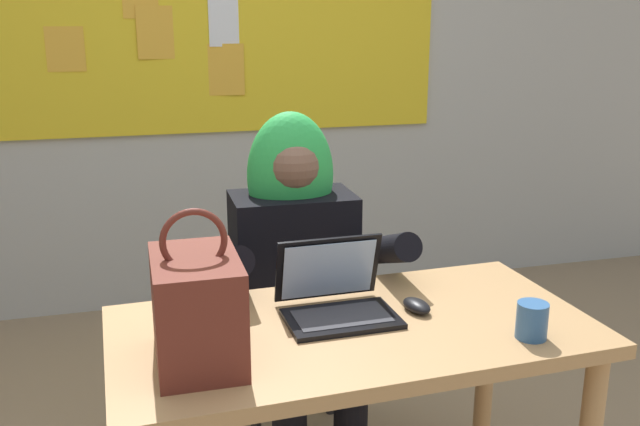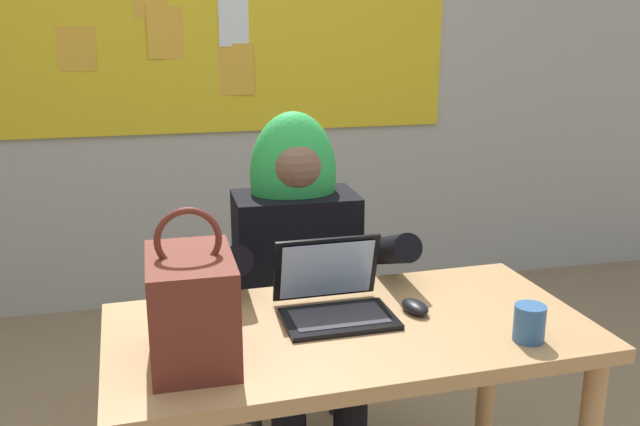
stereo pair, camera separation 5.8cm
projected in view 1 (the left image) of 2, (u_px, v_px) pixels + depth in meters
wall_back_bulletin at (212, 60)px, 3.67m from camera, size 6.35×2.30×2.61m
desk_main at (353, 360)px, 1.91m from camera, size 1.30×0.70×0.74m
chair_at_desk at (291, 312)px, 2.59m from camera, size 0.44×0.44×0.88m
person_costumed at (297, 265)px, 2.41m from camera, size 0.60×0.61×1.23m
laptop at (336, 298)px, 1.94m from camera, size 0.31×0.26×0.21m
computer_mouse at (417, 306)px, 1.96m from camera, size 0.08×0.11×0.03m
handbag at (197, 308)px, 1.65m from camera, size 0.20×0.30×0.38m
coffee_mug at (532, 321)px, 1.79m from camera, size 0.08×0.08×0.09m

